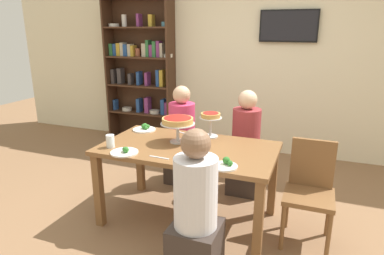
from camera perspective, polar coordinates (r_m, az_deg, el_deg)
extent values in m
plane|color=#846042|center=(3.36, -0.63, -15.19)|extent=(12.00, 12.00, 0.00)
cube|color=beige|center=(4.98, 8.91, 12.14)|extent=(8.00, 0.12, 2.80)
cube|color=brown|center=(3.04, -0.68, -3.57)|extent=(1.57, 0.88, 0.04)
cube|color=brown|center=(3.22, -15.56, -10.23)|extent=(0.07, 0.07, 0.70)
cube|color=brown|center=(2.70, 11.18, -15.47)|extent=(0.07, 0.07, 0.70)
cube|color=brown|center=(3.79, -8.78, -5.59)|extent=(0.07, 0.07, 0.70)
cube|color=brown|center=(3.36, 13.52, -8.85)|extent=(0.07, 0.07, 0.70)
cube|color=#422819|center=(5.66, -13.62, 9.33)|extent=(0.03, 0.30, 2.20)
cube|color=#422819|center=(5.14, -3.59, 9.06)|extent=(0.03, 0.30, 2.20)
cube|color=#422819|center=(5.50, -8.11, 9.43)|extent=(1.10, 0.02, 2.20)
cube|color=#422819|center=(5.62, -8.37, -1.83)|extent=(1.04, 0.28, 0.02)
cube|color=#422819|center=(5.50, -8.56, 2.53)|extent=(1.04, 0.28, 0.02)
cube|color=#422819|center=(5.41, -8.75, 7.06)|extent=(1.04, 0.28, 0.02)
cube|color=#422819|center=(5.36, -8.96, 11.70)|extent=(1.04, 0.28, 0.02)
cube|color=#422819|center=(5.34, -9.18, 16.41)|extent=(1.04, 0.28, 0.02)
cube|color=navy|center=(5.73, -12.80, 3.83)|extent=(0.04, 0.10, 0.17)
cylinder|color=beige|center=(5.63, -10.97, 3.11)|extent=(0.16, 0.16, 0.05)
cube|color=navy|center=(5.49, -8.90, 3.77)|extent=(0.05, 0.13, 0.22)
cube|color=#7A3370|center=(5.41, -7.51, 3.82)|extent=(0.07, 0.12, 0.25)
cylinder|color=beige|center=(5.38, -6.34, 2.70)|extent=(0.16, 0.16, 0.05)
cube|color=navy|center=(5.28, -4.80, 3.54)|extent=(0.06, 0.13, 0.24)
cube|color=#7A3370|center=(5.26, -4.16, 3.29)|extent=(0.06, 0.13, 0.20)
cube|color=#3D3838|center=(5.64, -13.04, 8.48)|extent=(0.05, 0.13, 0.22)
cube|color=#3D3838|center=(5.57, -11.97, 8.57)|extent=(0.06, 0.13, 0.25)
cube|color=#3D3838|center=(5.48, -10.29, 8.13)|extent=(0.05, 0.12, 0.17)
cube|color=navy|center=(5.40, -8.90, 8.27)|extent=(0.05, 0.13, 0.21)
cube|color=#7A3370|center=(5.33, -7.54, 8.19)|extent=(0.05, 0.13, 0.20)
cube|color=navy|center=(5.23, -5.63, 8.36)|extent=(0.05, 0.13, 0.25)
cube|color=#B7932D|center=(5.21, -5.01, 8.34)|extent=(0.06, 0.13, 0.25)
cube|color=#2D6B38|center=(5.60, -13.31, 12.74)|extent=(0.06, 0.13, 0.19)
cube|color=navy|center=(5.56, -12.74, 12.75)|extent=(0.06, 0.12, 0.18)
cube|color=#B7932D|center=(5.52, -12.13, 12.81)|extent=(0.06, 0.13, 0.19)
cube|color=#B2A88E|center=(5.49, -11.55, 12.88)|extent=(0.05, 0.13, 0.20)
cube|color=navy|center=(5.46, -10.98, 12.75)|extent=(0.07, 0.13, 0.18)
cube|color=#B2A88E|center=(5.42, -10.35, 12.80)|extent=(0.05, 0.13, 0.19)
cube|color=#B7932D|center=(5.40, -9.87, 12.69)|extent=(0.05, 0.13, 0.16)
cylinder|color=brown|center=(5.36, -9.19, 12.49)|extent=(0.08, 0.08, 0.12)
cube|color=#B2A88E|center=(5.30, -7.95, 12.88)|extent=(0.07, 0.12, 0.20)
cube|color=#2D6B38|center=(5.26, -7.36, 13.16)|extent=(0.04, 0.13, 0.25)
cube|color=#7A3370|center=(5.24, -6.83, 12.80)|extent=(0.05, 0.11, 0.18)
cube|color=#2D6B38|center=(5.21, -6.22, 13.07)|extent=(0.06, 0.13, 0.23)
cube|color=#7A3370|center=(5.18, -5.58, 13.11)|extent=(0.05, 0.12, 0.24)
cube|color=#B2A88E|center=(5.16, -5.02, 12.93)|extent=(0.04, 0.13, 0.20)
cylinder|color=silver|center=(5.13, -4.06, 12.08)|extent=(0.13, 0.13, 0.05)
cylinder|color=silver|center=(5.56, -13.11, 16.56)|extent=(0.16, 0.16, 0.05)
cylinder|color=silver|center=(5.46, -11.43, 17.35)|extent=(0.08, 0.08, 0.18)
cube|color=#7A3370|center=(5.33, -8.93, 17.54)|extent=(0.04, 0.12, 0.18)
cube|color=#B7932D|center=(5.23, -6.88, 17.56)|extent=(0.06, 0.11, 0.17)
cylinder|color=#3D7084|center=(5.12, -4.49, 17.07)|extent=(0.13, 0.13, 0.07)
cube|color=black|center=(4.78, 16.07, 16.23)|extent=(0.75, 0.05, 0.41)
cube|color=black|center=(4.76, 16.03, 16.23)|extent=(0.71, 0.01, 0.37)
cube|color=#382D28|center=(4.01, -1.67, -6.06)|extent=(0.34, 0.34, 0.45)
cylinder|color=#D63866|center=(3.85, -1.73, 0.47)|extent=(0.30, 0.30, 0.50)
sphere|color=tan|center=(3.77, -1.78, 5.59)|extent=(0.20, 0.20, 0.20)
cube|color=#382D28|center=(3.80, 8.85, -7.57)|extent=(0.34, 0.34, 0.45)
cylinder|color=#993338|center=(3.64, 9.18, -0.72)|extent=(0.30, 0.30, 0.50)
sphere|color=beige|center=(3.55, 9.43, 4.68)|extent=(0.20, 0.20, 0.20)
cube|color=#382D28|center=(2.56, 0.58, -20.46)|extent=(0.34, 0.34, 0.45)
cylinder|color=silver|center=(2.31, 0.62, -10.99)|extent=(0.30, 0.30, 0.50)
sphere|color=#846047|center=(2.17, 0.65, -2.75)|extent=(0.20, 0.20, 0.20)
cube|color=brown|center=(2.99, 19.20, -11.03)|extent=(0.40, 0.40, 0.04)
cube|color=brown|center=(3.06, 19.76, -5.69)|extent=(0.36, 0.04, 0.42)
cylinder|color=brown|center=(2.95, 22.15, -16.78)|extent=(0.04, 0.04, 0.41)
cylinder|color=brown|center=(2.95, 15.09, -16.06)|extent=(0.04, 0.04, 0.41)
cylinder|color=brown|center=(3.25, 22.12, -13.49)|extent=(0.04, 0.04, 0.41)
cylinder|color=brown|center=(3.25, 15.81, -12.85)|extent=(0.04, 0.04, 0.41)
cylinder|color=silver|center=(3.15, -2.41, -2.38)|extent=(0.15, 0.15, 0.01)
cylinder|color=silver|center=(3.12, -2.43, -0.85)|extent=(0.03, 0.03, 0.16)
cylinder|color=silver|center=(3.10, -2.44, 0.66)|extent=(0.32, 0.32, 0.01)
cylinder|color=tan|center=(3.09, -2.45, 1.18)|extent=(0.29, 0.29, 0.05)
cylinder|color=maroon|center=(3.08, -2.46, 1.66)|extent=(0.25, 0.25, 0.00)
cylinder|color=silver|center=(3.30, 3.12, -1.47)|extent=(0.15, 0.15, 0.01)
cylinder|color=silver|center=(3.27, 3.15, 0.10)|extent=(0.03, 0.03, 0.18)
cylinder|color=silver|center=(3.25, 3.17, 1.66)|extent=(0.22, 0.22, 0.01)
cylinder|color=tan|center=(3.24, 3.18, 2.08)|extent=(0.19, 0.19, 0.04)
cylinder|color=maroon|center=(3.24, 3.19, 2.47)|extent=(0.15, 0.15, 0.00)
cylinder|color=white|center=(2.60, 5.54, -6.56)|extent=(0.20, 0.20, 0.01)
sphere|color=#2D7028|center=(2.62, 5.84, -5.57)|extent=(0.06, 0.06, 0.06)
sphere|color=#2D7028|center=(2.59, 6.48, -6.04)|extent=(0.04, 0.04, 0.04)
cylinder|color=white|center=(3.54, -8.10, -0.35)|extent=(0.24, 0.24, 0.01)
sphere|color=#2D7028|center=(3.54, -7.99, 0.26)|extent=(0.06, 0.06, 0.06)
sphere|color=#2D7028|center=(3.53, -8.19, 0.18)|extent=(0.05, 0.05, 0.05)
sphere|color=#2D7028|center=(3.50, -7.82, -0.08)|extent=(0.04, 0.04, 0.04)
sphere|color=#2D7028|center=(3.55, -7.51, 0.18)|extent=(0.04, 0.04, 0.04)
cylinder|color=white|center=(2.93, -11.39, -4.16)|extent=(0.24, 0.24, 0.01)
sphere|color=#2D7028|center=(2.89, -11.15, -3.72)|extent=(0.05, 0.05, 0.05)
sphere|color=#2D7028|center=(2.92, -11.35, -3.64)|extent=(0.04, 0.04, 0.04)
cylinder|color=gold|center=(3.01, 0.98, -1.85)|extent=(0.08, 0.08, 0.15)
cylinder|color=white|center=(3.08, -13.68, -2.27)|extent=(0.07, 0.07, 0.12)
cylinder|color=white|center=(2.76, -0.72, -4.04)|extent=(0.06, 0.06, 0.11)
cube|color=silver|center=(3.39, -1.25, -1.01)|extent=(0.17, 0.08, 0.00)
cube|color=silver|center=(2.79, -5.58, -5.08)|extent=(0.18, 0.02, 0.00)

